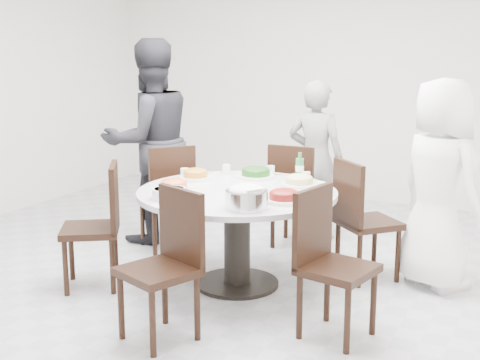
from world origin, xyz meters
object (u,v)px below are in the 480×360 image
at_px(chair_se, 338,266).
at_px(diner_middle, 316,160).
at_px(diner_right, 439,185).
at_px(beverage_bottle, 300,166).
at_px(dining_table, 237,238).
at_px(chair_n, 297,195).
at_px(rice_bowl, 247,199).
at_px(soup_bowl, 169,194).
at_px(chair_s, 158,268).
at_px(chair_sw, 90,227).
at_px(diner_left, 150,141).
at_px(chair_nw, 166,196).
at_px(chair_ne, 368,220).

relative_size(chair_se, diner_middle, 0.64).
bearing_deg(diner_right, beverage_bottle, 42.84).
bearing_deg(chair_se, dining_table, 73.04).
xyz_separation_m(chair_n, rice_bowl, (0.26, -1.60, 0.34)).
bearing_deg(dining_table, diner_middle, 86.50).
relative_size(rice_bowl, soup_bowl, 1.18).
relative_size(dining_table, chair_s, 1.58).
relative_size(chair_sw, diner_right, 0.60).
bearing_deg(diner_left, diner_right, 121.89).
xyz_separation_m(diner_right, soup_bowl, (-1.67, -1.12, -0.01)).
bearing_deg(chair_s, soup_bowl, 136.76).
xyz_separation_m(chair_sw, beverage_bottle, (1.27, 1.06, 0.39)).
distance_m(chair_s, soup_bowl, 0.75).
bearing_deg(chair_se, diner_right, -6.41).
bearing_deg(chair_sw, beverage_bottle, 96.86).
bearing_deg(chair_s, diner_middle, 108.44).
xyz_separation_m(diner_right, beverage_bottle, (-1.07, -0.13, 0.07)).
bearing_deg(chair_nw, diner_left, -84.24).
height_order(chair_s, diner_middle, diner_middle).
xyz_separation_m(dining_table, rice_bowl, (0.30, -0.45, 0.44)).
xyz_separation_m(chair_se, diner_left, (-2.23, 1.24, 0.46)).
relative_size(chair_ne, chair_nw, 1.00).
xyz_separation_m(dining_table, chair_ne, (0.85, 0.61, 0.10)).
bearing_deg(dining_table, chair_n, 88.29).
relative_size(chair_s, diner_right, 0.60).
relative_size(diner_right, diner_left, 0.85).
distance_m(chair_n, diner_right, 1.44).
bearing_deg(diner_right, chair_nw, 38.70).
xyz_separation_m(chair_sw, diner_right, (2.33, 1.19, 0.32)).
xyz_separation_m(chair_ne, chair_se, (0.12, -1.13, 0.00)).
bearing_deg(diner_right, rice_bowl, 82.70).
relative_size(chair_sw, chair_s, 1.00).
xyz_separation_m(chair_ne, beverage_bottle, (-0.56, -0.06, 0.39)).
bearing_deg(diner_left, chair_sw, 45.44).
xyz_separation_m(dining_table, diner_middle, (0.09, 1.46, 0.37)).
bearing_deg(chair_s, dining_table, 109.94).
distance_m(chair_s, diner_middle, 2.54).
relative_size(dining_table, chair_ne, 1.58).
bearing_deg(dining_table, chair_sw, -152.15).
bearing_deg(chair_sw, chair_ne, 88.42).
height_order(rice_bowl, beverage_bottle, beverage_bottle).
relative_size(chair_n, soup_bowl, 3.90).
distance_m(chair_ne, beverage_bottle, 0.68).
xyz_separation_m(dining_table, chair_nw, (-1.00, 0.56, 0.10)).
distance_m(chair_sw, beverage_bottle, 1.70).
xyz_separation_m(rice_bowl, beverage_bottle, (-0.01, 0.99, 0.05)).
distance_m(diner_middle, rice_bowl, 1.92).
bearing_deg(diner_left, chair_s, 67.77).
height_order(chair_ne, beverage_bottle, beverage_bottle).
distance_m(chair_se, diner_middle, 2.19).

